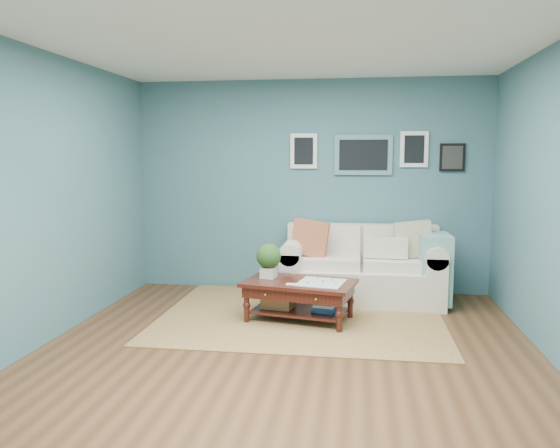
# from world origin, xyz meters

# --- Properties ---
(room_shell) EXTENTS (5.00, 5.02, 2.70)m
(room_shell) POSITION_xyz_m (0.02, 0.06, 1.36)
(room_shell) COLOR brown
(room_shell) RESTS_ON ground
(area_rug) EXTENTS (3.01, 2.41, 0.01)m
(area_rug) POSITION_xyz_m (0.02, 1.26, 0.01)
(area_rug) COLOR brown
(area_rug) RESTS_ON ground
(loveseat) EXTENTS (1.94, 0.88, 1.00)m
(loveseat) POSITION_xyz_m (0.75, 2.03, 0.41)
(loveseat) COLOR beige
(loveseat) RESTS_ON ground
(coffee_table) EXTENTS (1.25, 0.87, 0.80)m
(coffee_table) POSITION_xyz_m (-0.05, 1.12, 0.35)
(coffee_table) COLOR black
(coffee_table) RESTS_ON ground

